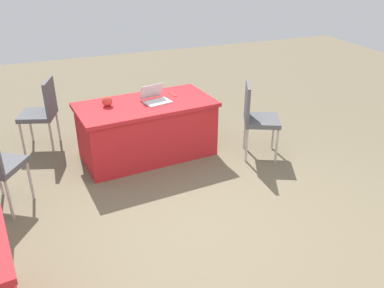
{
  "coord_description": "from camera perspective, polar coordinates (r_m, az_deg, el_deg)",
  "views": [
    {
      "loc": [
        1.2,
        2.99,
        2.54
      ],
      "look_at": [
        -0.0,
        -0.08,
        0.9
      ],
      "focal_mm": 37.95,
      "sensor_mm": 36.0,
      "label": 1
    }
  ],
  "objects": [
    {
      "name": "ground_plane",
      "position": [
        4.1,
        0.34,
        -11.79
      ],
      "size": [
        14.4,
        14.4,
        0.0
      ],
      "primitive_type": "plane",
      "color": "brown"
    },
    {
      "name": "table_foreground",
      "position": [
        5.29,
        -6.36,
        2.08
      ],
      "size": [
        1.79,
        1.03,
        0.73
      ],
      "rotation": [
        0.0,
        0.0,
        0.09
      ],
      "color": "#AD1E23",
      "rests_on": "ground"
    },
    {
      "name": "chair_tucked_right",
      "position": [
        5.24,
        9.06,
        4.01
      ],
      "size": [
        0.58,
        0.58,
        0.97
      ],
      "rotation": [
        0.0,
        0.0,
        1.13
      ],
      "color": "#9E9993",
      "rests_on": "ground"
    },
    {
      "name": "chair_by_pillar",
      "position": [
        5.75,
        -20.3,
        4.52
      ],
      "size": [
        0.56,
        0.56,
        0.95
      ],
      "rotation": [
        0.0,
        0.0,
        4.4
      ],
      "color": "#9E9993",
      "rests_on": "ground"
    },
    {
      "name": "laptop_silver",
      "position": [
        5.17,
        -5.12,
        6.36
      ],
      "size": [
        0.38,
        0.36,
        0.21
      ],
      "rotation": [
        0.0,
        0.0,
        0.24
      ],
      "color": "silver",
      "rests_on": "table_foreground"
    },
    {
      "name": "yarn_ball",
      "position": [
        5.1,
        -11.85,
        5.9
      ],
      "size": [
        0.13,
        0.13,
        0.13
      ],
      "primitive_type": "sphere",
      "color": "#B2382D",
      "rests_on": "table_foreground"
    },
    {
      "name": "scissors_red",
      "position": [
        5.41,
        -2.68,
        6.97
      ],
      "size": [
        0.05,
        0.18,
        0.01
      ],
      "primitive_type": "cube",
      "rotation": [
        0.0,
        0.0,
        1.65
      ],
      "color": "red",
      "rests_on": "table_foreground"
    }
  ]
}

